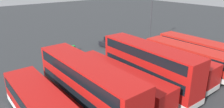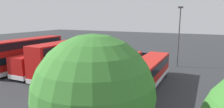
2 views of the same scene
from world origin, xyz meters
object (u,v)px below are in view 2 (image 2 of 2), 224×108
bus_double_decker_fourth (67,57)px  bus_single_deck_second (117,69)px  bus_single_deck_near_end (148,72)px  car_hatchback_silver (144,56)px  bus_double_decker_sixth (29,53)px  waste_bin_yellow (112,53)px  bus_single_deck_seventh (13,56)px  lamp_post_tall (179,33)px  bus_single_deck_third (91,66)px  bus_single_deck_fifth (49,60)px

bus_double_decker_fourth → bus_single_deck_second: bearing=179.5°
bus_single_deck_near_end → car_hatchback_silver: size_ratio=2.45×
bus_single_deck_second → bus_double_decker_sixth: bus_double_decker_sixth is taller
waste_bin_yellow → bus_single_deck_near_end: bearing=128.2°
bus_single_deck_seventh → waste_bin_yellow: 18.05m
lamp_post_tall → bus_single_deck_third: bearing=49.7°
lamp_post_tall → bus_single_deck_near_end: bearing=79.6°
bus_double_decker_fourth → waste_bin_yellow: bus_double_decker_fourth is taller
bus_double_decker_fourth → bus_single_deck_near_end: bearing=-176.7°
bus_single_deck_third → bus_single_deck_second: bearing=175.0°
bus_single_deck_second → bus_single_deck_seventh: 18.16m
bus_single_deck_second → car_hatchback_silver: bus_single_deck_second is taller
lamp_post_tall → bus_single_deck_fifth: bearing=32.8°
bus_single_deck_near_end → bus_single_deck_seventh: bearing=1.0°
bus_single_deck_second → bus_single_deck_fifth: (10.94, -0.53, -0.00)m
bus_double_decker_sixth → bus_single_deck_seventh: (3.63, -0.14, -0.83)m
bus_single_deck_fifth → waste_bin_yellow: (-3.26, -14.41, -1.15)m
bus_single_deck_third → bus_single_deck_near_end: bearing=-177.2°
bus_double_decker_sixth → waste_bin_yellow: bearing=-114.9°
bus_single_deck_fifth → bus_double_decker_sixth: size_ratio=0.97×
bus_single_deck_seventh → car_hatchback_silver: bus_single_deck_seventh is taller
bus_single_deck_second → lamp_post_tall: 12.90m
bus_single_deck_third → bus_double_decker_fourth: size_ratio=0.96×
bus_double_decker_sixth → lamp_post_tall: lamp_post_tall is taller
bus_single_deck_second → lamp_post_tall: bearing=-116.1°
bus_double_decker_sixth → bus_single_deck_seventh: bearing=-2.2°
bus_single_deck_fifth → bus_double_decker_sixth: (3.59, 0.37, 0.83)m
bus_single_deck_second → waste_bin_yellow: 16.84m
bus_double_decker_sixth → car_hatchback_silver: bus_double_decker_sixth is taller
bus_single_deck_fifth → bus_single_deck_seventh: (7.22, 0.24, 0.00)m
bus_double_decker_sixth → lamp_post_tall: bearing=-151.3°
bus_single_deck_fifth → bus_single_deck_third: bearing=178.4°
bus_single_deck_seventh → bus_single_deck_second: bearing=179.1°
bus_double_decker_fourth → car_hatchback_silver: 15.48m
bus_single_deck_fifth → bus_double_decker_sixth: bus_double_decker_sixth is taller
bus_single_deck_seventh → bus_single_deck_third: bearing=-179.9°
bus_single_deck_near_end → bus_single_deck_fifth: same height
bus_single_deck_third → bus_single_deck_fifth: same height
bus_single_deck_near_end → lamp_post_tall: size_ratio=1.25×
bus_double_decker_fourth → bus_single_deck_fifth: 3.75m
bus_single_deck_third → lamp_post_tall: size_ratio=1.18×
bus_single_deck_near_end → bus_single_deck_seventh: same height
bus_double_decker_sixth → car_hatchback_silver: 19.59m
bus_double_decker_fourth → bus_single_deck_fifth: bearing=-7.4°
bus_single_deck_third → bus_single_deck_seventh: (14.46, 0.03, 0.00)m
bus_single_deck_fifth → lamp_post_tall: 19.84m
bus_single_deck_third → car_hatchback_silver: bearing=-102.2°
bus_single_deck_second → bus_single_deck_seventh: size_ratio=1.01×
bus_double_decker_fourth → bus_single_deck_fifth: (3.63, -0.47, -0.83)m
bus_single_deck_third → bus_double_decker_sixth: size_ratio=0.92×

